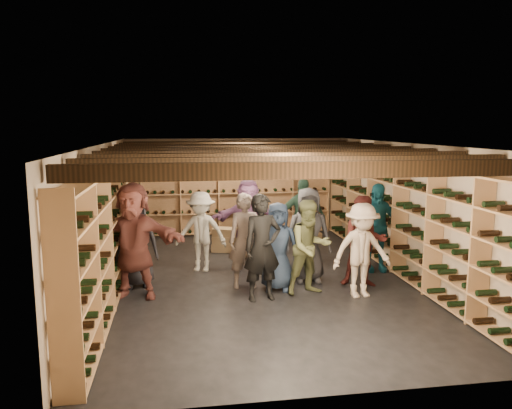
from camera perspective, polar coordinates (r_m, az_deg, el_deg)
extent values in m
plane|color=black|center=(9.07, 0.75, -8.44)|extent=(8.00, 8.00, 0.00)
cube|color=#BAA991|center=(12.70, -2.27, 2.13)|extent=(5.50, 0.02, 2.40)
cube|color=#BAA991|center=(4.99, 8.62, -8.80)|extent=(5.50, 0.02, 2.40)
cube|color=#BAA991|center=(8.75, -17.27, -1.39)|extent=(0.02, 8.00, 2.40)
cube|color=#BAA991|center=(9.63, 17.12, -0.47)|extent=(0.02, 8.00, 2.40)
cube|color=beige|center=(8.66, 0.79, 6.90)|extent=(5.50, 8.00, 0.01)
cube|color=black|center=(5.25, 7.26, 3.94)|extent=(5.40, 0.12, 0.18)
cube|color=black|center=(6.10, 4.97, 4.67)|extent=(5.40, 0.12, 0.18)
cube|color=black|center=(6.95, 3.23, 5.21)|extent=(5.40, 0.12, 0.18)
cube|color=black|center=(7.80, 1.88, 5.64)|extent=(5.40, 0.12, 0.18)
cube|color=black|center=(8.66, 0.79, 5.98)|extent=(5.40, 0.12, 0.18)
cube|color=black|center=(9.52, -0.11, 6.25)|extent=(5.40, 0.12, 0.18)
cube|color=black|center=(10.39, -0.85, 6.48)|extent=(5.40, 0.12, 0.18)
cube|color=black|center=(11.26, -1.49, 6.67)|extent=(5.40, 0.12, 0.18)
cube|color=black|center=(12.12, -2.03, 6.84)|extent=(5.40, 0.12, 0.18)
cube|color=tan|center=(8.75, -16.07, -2.17)|extent=(0.32, 7.50, 2.15)
cube|color=tan|center=(9.57, 16.12, -1.23)|extent=(0.32, 7.50, 2.15)
cube|color=tan|center=(12.55, -2.18, 1.48)|extent=(4.70, 0.30, 2.15)
cube|color=#A38456|center=(10.96, -3.63, -4.91)|extent=(0.58, 0.48, 0.17)
cube|color=#A38456|center=(10.92, -3.64, -4.04)|extent=(0.58, 0.48, 0.17)
cube|color=#A38456|center=(10.89, -3.65, -3.17)|extent=(0.58, 0.48, 0.17)
cube|color=#A38456|center=(10.29, 0.23, -5.81)|extent=(0.51, 0.34, 0.17)
cube|color=#A38456|center=(10.25, 0.23, -4.89)|extent=(0.51, 0.34, 0.17)
cube|color=#A38456|center=(10.21, 0.23, -3.97)|extent=(0.51, 0.34, 0.17)
cube|color=#A38456|center=(12.13, 6.18, -3.59)|extent=(0.52, 0.37, 0.17)
imported|color=black|center=(8.70, -13.48, -4.39)|extent=(0.75, 0.52, 1.48)
imported|color=black|center=(7.79, 0.72, -4.95)|extent=(0.68, 0.52, 1.68)
imported|color=#5A6039|center=(8.13, 6.17, -4.89)|extent=(0.87, 0.74, 1.55)
imported|color=#C1AD97|center=(8.12, 11.98, -5.15)|extent=(1.02, 0.64, 1.52)
imported|color=#185F72|center=(9.61, 13.52, -2.55)|extent=(1.01, 0.49, 1.67)
imported|color=brown|center=(8.11, -13.84, -4.02)|extent=(1.80, 0.92, 1.85)
imported|color=#1C2A40|center=(8.29, 2.48, -4.82)|extent=(0.80, 0.61, 1.48)
imported|color=gray|center=(8.40, -1.20, -4.16)|extent=(0.59, 0.39, 1.61)
imported|color=#4C1B18|center=(8.65, 12.25, -4.15)|extent=(0.89, 0.78, 1.56)
imported|color=#A7A599|center=(9.43, -6.31, -3.09)|extent=(1.09, 0.82, 1.50)
imported|color=#294D3D|center=(10.32, 5.29, -1.60)|extent=(1.03, 0.59, 1.65)
imported|color=#815181|center=(10.10, -0.89, -1.76)|extent=(1.60, 0.69, 1.66)
imported|color=#313136|center=(8.78, 5.95, -3.46)|extent=(0.84, 0.57, 1.66)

